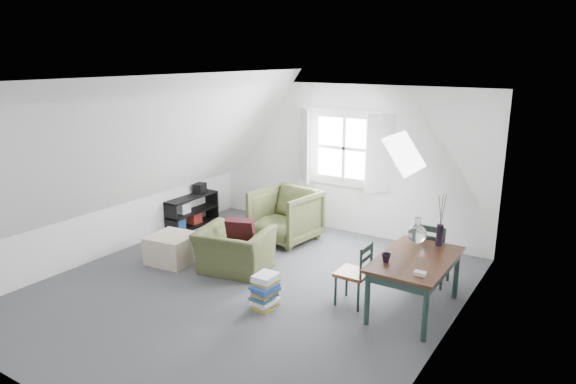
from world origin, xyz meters
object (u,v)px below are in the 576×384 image
Objects in this scene: ottoman at (173,248)px; magazine_stack at (265,291)px; dining_chair_far at (433,252)px; armchair_far at (286,240)px; dining_chair_near at (355,273)px; dining_table at (415,265)px; armchair_near at (235,271)px; media_shelf at (190,213)px.

magazine_stack reaches higher than ottoman.
dining_chair_far is at bearing 20.90° from ottoman.
armchair_far is 1.19× the size of dining_chair_near.
dining_table is at bearing 78.56° from dining_chair_far.
armchair_near is 1.20m from magazine_stack.
armchair_near is 0.89× the size of media_shelf.
media_shelf is (-0.91, 1.33, 0.04)m from ottoman.
ottoman is 0.46× the size of dining_table.
dining_chair_near is at bearing 37.02° from magazine_stack.
dining_chair_near reaches higher than armchair_near.
dining_chair_near reaches higher than armchair_far.
ottoman is 3.54m from dining_table.
dining_chair_near is at bearing 168.92° from armchair_near.
dining_table is (2.57, -1.18, 0.58)m from armchair_far.
media_shelf is 3.37m from magazine_stack.
armchair_near is 2.29× the size of magazine_stack.
armchair_near is 2.20m from media_shelf.
magazine_stack is (-0.87, -0.65, -0.20)m from dining_chair_near.
dining_table is at bearing 174.17° from armchair_near.
media_shelf reaches higher than ottoman.
dining_chair_far reaches higher than dining_table.
dining_chair_near reaches higher than media_shelf.
armchair_near is at bearing -31.86° from media_shelf.
armchair_far is 1.89m from ottoman.
magazine_stack is (2.87, -1.75, -0.04)m from media_shelf.
armchair_far is 1.55× the size of ottoman.
dining_chair_far is 1.25m from dining_chair_near.
dining_chair_far is (2.53, -0.32, 0.44)m from armchair_far.
dining_table is 1.80m from magazine_stack.
dining_chair_far is 1.07× the size of dining_chair_near.
ottoman is at bearing -167.63° from dining_table.
dining_chair_near reaches higher than dining_table.
armchair_far is at bearing 60.84° from ottoman.
armchair_far is 0.71× the size of dining_table.
ottoman is at bearing -111.60° from armchair_far.
armchair_far is (-0.07, 1.42, 0.00)m from armchair_near.
magazine_stack is (-1.48, -1.74, -0.23)m from dining_chair_far.
ottoman is 1.61m from media_shelf.
dining_table is at bearing 128.94° from dining_chair_near.
ottoman is 2.01m from magazine_stack.
dining_table reaches higher than armchair_near.
armchair_far is 0.88× the size of media_shelf.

